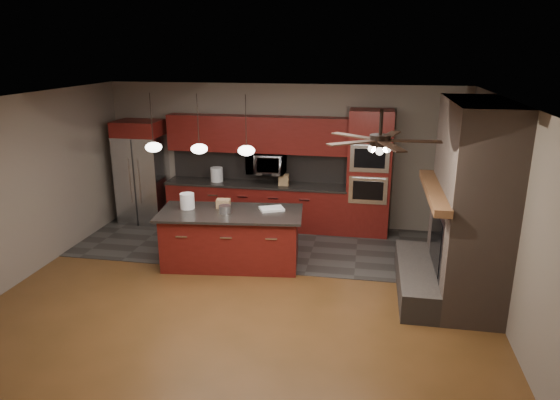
% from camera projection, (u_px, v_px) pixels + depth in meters
% --- Properties ---
extents(ground, '(7.00, 7.00, 0.00)m').
position_uv_depth(ground, '(247.00, 289.00, 7.45)').
color(ground, brown).
rests_on(ground, ground).
extents(ceiling, '(7.00, 6.00, 0.02)m').
position_uv_depth(ceiling, '(243.00, 99.00, 6.63)').
color(ceiling, white).
rests_on(ceiling, back_wall).
extents(back_wall, '(7.00, 0.02, 2.80)m').
position_uv_depth(back_wall, '(282.00, 156.00, 9.86)').
color(back_wall, '#6E6258').
rests_on(back_wall, ground).
extents(right_wall, '(0.02, 6.00, 2.80)m').
position_uv_depth(right_wall, '(508.00, 214.00, 6.44)').
color(right_wall, '#6E6258').
rests_on(right_wall, ground).
extents(left_wall, '(0.02, 6.00, 2.80)m').
position_uv_depth(left_wall, '(24.00, 188.00, 7.64)').
color(left_wall, '#6E6258').
rests_on(left_wall, ground).
extents(slate_tile_patch, '(7.00, 2.40, 0.01)m').
position_uv_depth(slate_tile_patch, '(271.00, 244.00, 9.14)').
color(slate_tile_patch, '#373531').
rests_on(slate_tile_patch, ground).
extents(fireplace_column, '(1.30, 2.10, 2.80)m').
position_uv_depth(fireplace_column, '(465.00, 210.00, 6.93)').
color(fireplace_column, brown).
rests_on(fireplace_column, ground).
extents(back_cabinetry, '(3.59, 0.64, 2.20)m').
position_uv_depth(back_cabinetry, '(257.00, 183.00, 9.85)').
color(back_cabinetry, maroon).
rests_on(back_cabinetry, ground).
extents(oven_tower, '(0.80, 0.63, 2.38)m').
position_uv_depth(oven_tower, '(369.00, 174.00, 9.35)').
color(oven_tower, maroon).
rests_on(oven_tower, ground).
extents(microwave, '(0.73, 0.41, 0.50)m').
position_uv_depth(microwave, '(266.00, 163.00, 9.70)').
color(microwave, silver).
rests_on(microwave, back_cabinetry).
extents(refrigerator, '(0.89, 0.75, 2.08)m').
position_uv_depth(refrigerator, '(142.00, 172.00, 10.09)').
color(refrigerator, silver).
rests_on(refrigerator, ground).
extents(kitchen_island, '(2.42, 1.30, 0.92)m').
position_uv_depth(kitchen_island, '(231.00, 238.00, 8.17)').
color(kitchen_island, maroon).
rests_on(kitchen_island, ground).
extents(white_bucket, '(0.29, 0.29, 0.25)m').
position_uv_depth(white_bucket, '(187.00, 201.00, 8.17)').
color(white_bucket, white).
rests_on(white_bucket, kitchen_island).
extents(paint_can, '(0.20, 0.20, 0.13)m').
position_uv_depth(paint_can, '(225.00, 209.00, 7.97)').
color(paint_can, silver).
rests_on(paint_can, kitchen_island).
extents(paint_tray, '(0.45, 0.40, 0.04)m').
position_uv_depth(paint_tray, '(272.00, 209.00, 8.13)').
color(paint_tray, white).
rests_on(paint_tray, kitchen_island).
extents(cardboard_box, '(0.24, 0.19, 0.14)m').
position_uv_depth(cardboard_box, '(223.00, 203.00, 8.24)').
color(cardboard_box, '#A47F54').
rests_on(cardboard_box, kitchen_island).
extents(counter_bucket, '(0.25, 0.25, 0.28)m').
position_uv_depth(counter_bucket, '(217.00, 174.00, 9.90)').
color(counter_bucket, white).
rests_on(counter_bucket, back_cabinetry).
extents(counter_box, '(0.20, 0.16, 0.21)m').
position_uv_depth(counter_box, '(284.00, 180.00, 9.63)').
color(counter_box, '#96754D').
rests_on(counter_box, back_cabinetry).
extents(pendant_left, '(0.26, 0.26, 0.92)m').
position_uv_depth(pendant_left, '(154.00, 147.00, 7.82)').
color(pendant_left, black).
rests_on(pendant_left, ceiling).
extents(pendant_center, '(0.26, 0.26, 0.92)m').
position_uv_depth(pendant_center, '(199.00, 149.00, 7.69)').
color(pendant_center, black).
rests_on(pendant_center, ceiling).
extents(pendant_right, '(0.26, 0.26, 0.92)m').
position_uv_depth(pendant_right, '(246.00, 150.00, 7.56)').
color(pendant_right, black).
rests_on(pendant_right, ceiling).
extents(ceiling_fan, '(1.27, 1.33, 0.41)m').
position_uv_depth(ceiling_fan, '(380.00, 139.00, 5.67)').
color(ceiling_fan, black).
rests_on(ceiling_fan, ceiling).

